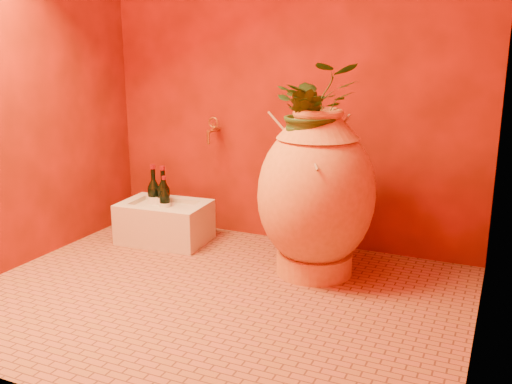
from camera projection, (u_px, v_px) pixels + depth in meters
The scene contains 12 objects.
floor at pixel (215, 297), 2.94m from camera, with size 2.50×2.50×0.00m, color brown.
wall_back at pixel (289, 47), 3.51m from camera, with size 2.50×0.02×2.50m, color #501404.
wall_left at pixel (10, 47), 3.13m from camera, with size 0.02×2.00×2.50m, color #501404.
wall_right at pixel (503, 48), 2.13m from camera, with size 0.02×2.00×2.50m, color #501404.
amphora at pixel (316, 194), 3.14m from camera, with size 0.80×0.80×0.93m.
stone_basin at pixel (165, 223), 3.75m from camera, with size 0.59×0.42×0.26m.
wine_bottle_a at pixel (165, 205), 3.72m from camera, with size 0.07×0.07×0.30m.
wine_bottle_b at pixel (164, 199), 3.77m from camera, with size 0.09×0.09×0.35m.
wine_bottle_c at pixel (154, 198), 3.79m from camera, with size 0.09×0.09×0.35m.
wall_tap at pixel (212, 129), 3.77m from camera, with size 0.07×0.16×0.17m.
plant_main at pixel (315, 109), 3.02m from camera, with size 0.44×0.38×0.49m, color #223F16.
plant_side at pixel (304, 122), 2.99m from camera, with size 0.20×0.16×0.36m, color #223F16.
Camera 1 is at (1.31, -2.38, 1.26)m, focal length 40.00 mm.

